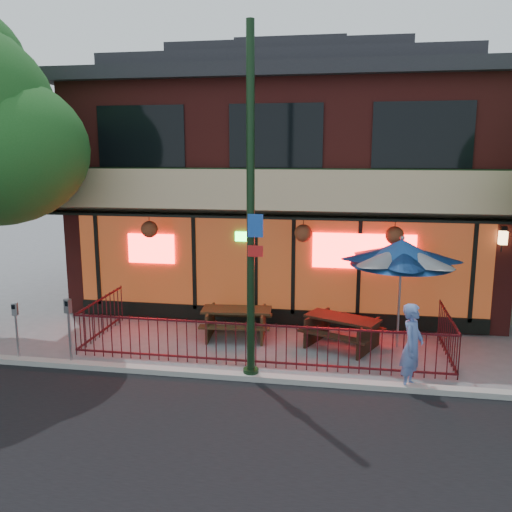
# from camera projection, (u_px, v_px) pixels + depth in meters

# --- Properties ---
(ground) EXTENTS (80.00, 80.00, 0.00)m
(ground) POSITION_uv_depth(u_px,v_px,m) (254.00, 370.00, 11.60)
(ground) COLOR gray
(ground) RESTS_ON ground
(curb) EXTENTS (80.00, 0.25, 0.12)m
(curb) POSITION_uv_depth(u_px,v_px,m) (250.00, 377.00, 11.10)
(curb) COLOR #999993
(curb) RESTS_ON ground
(restaurant_building) EXTENTS (12.96, 9.49, 8.05)m
(restaurant_building) POSITION_uv_depth(u_px,v_px,m) (291.00, 166.00, 17.70)
(restaurant_building) COLOR maroon
(restaurant_building) RESTS_ON ground
(patio_fence) EXTENTS (8.44, 2.62, 1.00)m
(patio_fence) POSITION_uv_depth(u_px,v_px,m) (258.00, 334.00, 11.97)
(patio_fence) COLOR #430E14
(patio_fence) RESTS_ON ground
(street_light) EXTENTS (0.43, 0.32, 7.00)m
(street_light) POSITION_uv_depth(u_px,v_px,m) (251.00, 227.00, 10.61)
(street_light) COLOR black
(street_light) RESTS_ON ground
(picnic_table_left) EXTENTS (1.84, 1.47, 0.74)m
(picnic_table_left) POSITION_uv_depth(u_px,v_px,m) (237.00, 318.00, 13.59)
(picnic_table_left) COLOR #3F2B16
(picnic_table_left) RESTS_ON ground
(picnic_table_right) EXTENTS (2.12, 1.92, 0.74)m
(picnic_table_right) POSITION_uv_depth(u_px,v_px,m) (342.00, 327.00, 12.91)
(picnic_table_right) COLOR black
(picnic_table_right) RESTS_ON ground
(patio_umbrella) EXTENTS (2.36, 2.36, 2.70)m
(patio_umbrella) POSITION_uv_depth(u_px,v_px,m) (402.00, 253.00, 12.56)
(patio_umbrella) COLOR gray
(patio_umbrella) RESTS_ON ground
(pedestrian) EXTENTS (0.62, 0.74, 1.73)m
(pedestrian) POSITION_uv_depth(u_px,v_px,m) (412.00, 347.00, 10.57)
(pedestrian) COLOR #5A73B5
(pedestrian) RESTS_ON ground
(parking_meter_near) EXTENTS (0.16, 0.14, 1.50)m
(parking_meter_near) POSITION_uv_depth(u_px,v_px,m) (69.00, 321.00, 11.68)
(parking_meter_near) COLOR gray
(parking_meter_near) RESTS_ON ground
(parking_meter_far) EXTENTS (0.14, 0.13, 1.36)m
(parking_meter_far) POSITION_uv_depth(u_px,v_px,m) (16.00, 322.00, 11.91)
(parking_meter_far) COLOR #989CA0
(parking_meter_far) RESTS_ON ground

